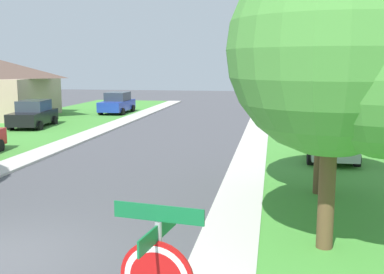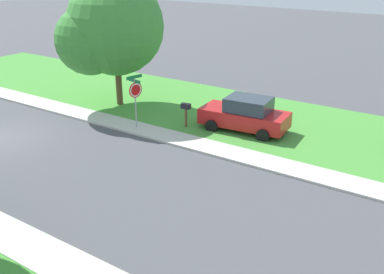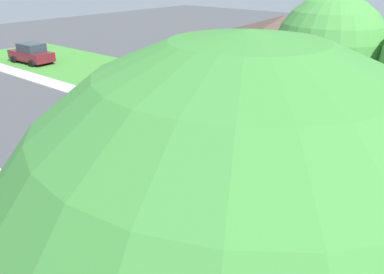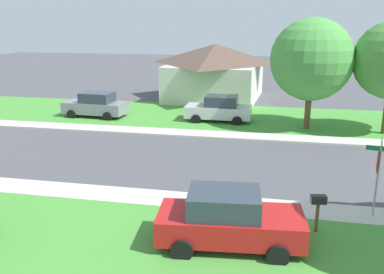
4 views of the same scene
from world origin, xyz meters
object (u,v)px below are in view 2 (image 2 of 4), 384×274
object	(u,v)px
car_red_near_corner	(245,115)
tree_sidewalk_near	(109,30)
stop_sign_far_corner	(135,93)
mailbox	(186,109)

from	to	relation	value
car_red_near_corner	tree_sidewalk_near	size ratio (longest dim) A/B	0.62
stop_sign_far_corner	mailbox	distance (m)	2.62
stop_sign_far_corner	car_red_near_corner	distance (m)	5.49
stop_sign_far_corner	car_red_near_corner	world-z (taller)	stop_sign_far_corner
tree_sidewalk_near	mailbox	xyz separation A→B (m)	(0.65, 5.54, -3.34)
tree_sidewalk_near	mailbox	size ratio (longest dim) A/B	5.51
car_red_near_corner	mailbox	bearing A→B (deg)	-64.12
mailbox	tree_sidewalk_near	bearing A→B (deg)	-96.64
stop_sign_far_corner	car_red_near_corner	size ratio (longest dim) A/B	0.62
car_red_near_corner	mailbox	size ratio (longest dim) A/B	3.40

